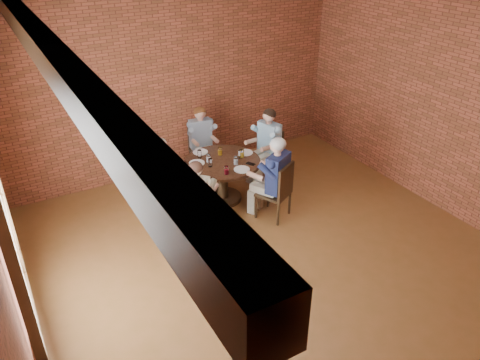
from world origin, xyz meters
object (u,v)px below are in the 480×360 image
chair_a (270,152)px  chair_e (279,190)px  diner_a (267,145)px  diner_b (202,141)px  diner_c (165,176)px  smartphone (251,164)px  diner_e (274,178)px  chair_b (201,147)px  dining_table (222,172)px  diner_d (198,199)px  chair_d (197,210)px  chair_c (161,185)px

chair_a → chair_e: (-0.63, -1.24, 0.01)m
diner_a → chair_e: diner_a is taller
diner_b → chair_a: bearing=-30.6°
chair_e → diner_c: bearing=-64.5°
chair_e → smartphone: chair_e is taller
chair_a → diner_e: size_ratio=0.68×
diner_b → chair_b: bearing=90.0°
chair_a → diner_b: (-1.02, 0.77, 0.14)m
chair_b → smartphone: size_ratio=6.00×
dining_table → diner_a: bearing=14.1°
chair_b → diner_d: bearing=-109.7°
chair_a → smartphone: 1.03m
diner_d → chair_e: size_ratio=1.31×
dining_table → smartphone: smartphone is taller
chair_d → smartphone: size_ratio=5.87×
diner_b → diner_d: diner_b is taller
diner_a → chair_e: bearing=-38.0°
chair_d → diner_e: 1.34m
chair_e → smartphone: 0.68m
chair_b → diner_d: (-0.93, -1.89, 0.14)m
diner_b → diner_c: size_ratio=0.99×
dining_table → diner_e: diner_e is taller
chair_b → diner_c: (-1.11, -1.01, 0.16)m
chair_d → dining_table: bearing=-90.0°
diner_e → smartphone: 0.55m
diner_b → chair_e: (0.40, -2.01, -0.13)m
diner_a → diner_e: size_ratio=0.97×
chair_b → chair_d: 2.18m
diner_b → smartphone: diner_b is taller
diner_a → chair_b: diner_a is taller
chair_c → smartphone: size_ratio=6.06×
chair_b → diner_d: size_ratio=0.72×
chair_b → diner_d: 2.11m
chair_a → chair_b: (-1.01, 0.85, -0.01)m
diner_a → diner_e: bearing=-41.4°
diner_b → diner_c: diner_c is taller
diner_c → chair_d: bearing=-164.8°
dining_table → chair_b: bearing=83.5°
chair_b → diner_d: diner_d is taller
chair_a → chair_c: (-2.21, -0.14, -0.01)m
chair_a → diner_c: size_ratio=0.72×
chair_a → chair_e: bearing=-40.9°
diner_b → smartphone: (0.24, -1.40, 0.10)m
dining_table → chair_d: (-0.85, -0.80, -0.03)m
chair_b → smartphone: chair_b is taller
chair_e → chair_a: bearing=-145.2°
chair_a → diner_d: (-1.94, -1.03, 0.12)m
chair_c → diner_e: diner_e is taller
diner_a → smartphone: size_ratio=8.85×
dining_table → diner_e: size_ratio=0.92×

